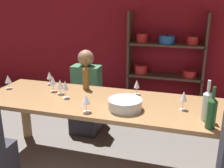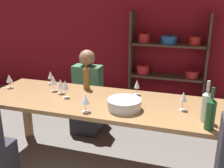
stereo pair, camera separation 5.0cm
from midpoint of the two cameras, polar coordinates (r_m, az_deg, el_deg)
The scene contains 16 objects.
wall_back_red at distance 4.44m, azimuth 10.00°, elevation 12.71°, with size 8.80×0.06×2.70m.
shelf_unit at distance 4.34m, azimuth 12.00°, elevation 3.09°, with size 1.21×0.30×1.56m.
dining_table at distance 2.65m, azimuth -0.11°, elevation -5.56°, with size 2.62×0.82×0.77m.
mixing_bowl at distance 2.42m, azimuth 3.31°, elevation -4.32°, with size 0.32×0.32×0.10m.
wine_bottle_green at distance 2.93m, azimuth -5.11°, elevation 1.51°, with size 0.07×0.07×0.36m.
wine_bottle_dark at distance 2.30m, azimuth 20.40°, elevation -4.40°, with size 0.08×0.08×0.35m.
wine_bottle_amber at distance 2.17m, azimuth 21.28°, elevation -5.88°, with size 0.08×0.08×0.34m.
wine_glass_white_a at distance 3.19m, azimuth -12.80°, elevation 1.86°, with size 0.07×0.07×0.16m.
wine_glass_empty_a at distance 2.77m, azimuth 5.98°, elevation -0.10°, with size 0.06×0.06×0.16m.
wine_glass_white_b at distance 3.19m, azimuth -21.03°, elevation 1.04°, with size 0.07×0.07×0.16m.
wine_glass_empty_b at distance 2.93m, azimuth -12.18°, elevation 0.78°, with size 0.07×0.07×0.18m.
wine_glass_white_c at distance 2.34m, azimuth -5.24°, elevation -3.40°, with size 0.08×0.08×0.17m.
wine_glass_white_d at distance 2.46m, azimuth 15.84°, elevation -2.79°, with size 0.06×0.06×0.18m.
wine_glass_empty_c at distance 2.71m, azimuth -9.59°, elevation -0.29°, with size 0.07×0.07×0.19m.
wine_glass_red_a at distance 2.84m, azimuth -10.65°, elevation 0.01°, with size 0.07×0.07×0.16m.
person_far_a at distance 3.58m, azimuth -4.77°, elevation -3.75°, with size 0.37×0.46×1.12m.
Camera 2 is at (0.63, -0.55, 1.74)m, focal length 42.00 mm.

